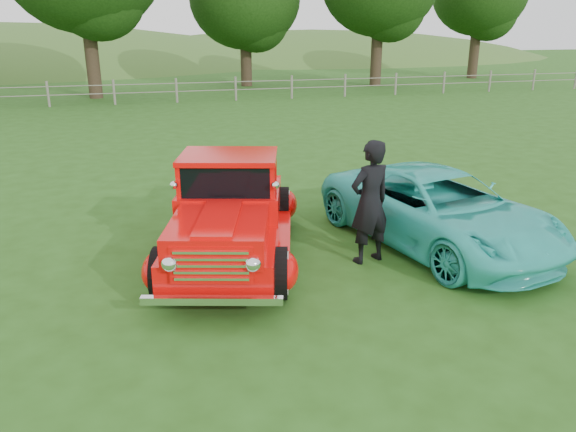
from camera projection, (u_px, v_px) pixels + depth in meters
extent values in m
plane|color=#244B14|center=(310.00, 294.00, 8.19)|extent=(140.00, 140.00, 0.00)
ellipsoid|color=#335A21|center=(311.00, 88.00, 71.02)|extent=(72.00, 52.00, 14.00)
cube|color=slate|center=(177.00, 91.00, 28.06)|extent=(48.00, 0.04, 0.04)
cube|color=slate|center=(176.00, 83.00, 27.93)|extent=(48.00, 0.04, 0.04)
cylinder|color=#2E2117|center=(91.00, 51.00, 29.18)|extent=(0.70, 0.70, 4.84)
cylinder|color=#2E2117|center=(246.00, 56.00, 35.28)|extent=(0.70, 0.70, 3.74)
cylinder|color=#2E2117|center=(377.00, 50.00, 35.39)|extent=(0.70, 0.70, 4.40)
cylinder|color=#2E2117|center=(474.00, 48.00, 40.44)|extent=(0.70, 0.70, 4.18)
cylinder|color=black|center=(162.00, 273.00, 7.96)|extent=(0.44, 0.80, 0.76)
cylinder|color=black|center=(279.00, 273.00, 7.95)|extent=(0.44, 0.80, 0.76)
cylinder|color=black|center=(197.00, 206.00, 10.90)|extent=(0.44, 0.80, 0.76)
cylinder|color=black|center=(283.00, 206.00, 10.88)|extent=(0.44, 0.80, 0.76)
cube|color=red|center=(232.00, 223.00, 9.36)|extent=(2.77, 4.86, 0.44)
ellipsoid|color=red|center=(157.00, 270.00, 7.95)|extent=(0.61, 0.83, 0.54)
ellipsoid|color=red|center=(284.00, 271.00, 7.94)|extent=(0.61, 0.83, 0.54)
ellipsoid|color=red|center=(194.00, 204.00, 10.88)|extent=(0.61, 0.83, 0.54)
ellipsoid|color=red|center=(286.00, 204.00, 10.87)|extent=(0.61, 0.83, 0.54)
cube|color=red|center=(219.00, 234.00, 7.76)|extent=(1.72, 1.90, 0.42)
cube|color=red|center=(230.00, 202.00, 9.13)|extent=(1.91, 1.74, 0.44)
cube|color=black|center=(229.00, 174.00, 8.98)|extent=(1.70, 1.47, 0.50)
cube|color=red|center=(228.00, 156.00, 8.89)|extent=(1.80, 1.59, 0.08)
cube|color=red|center=(238.00, 180.00, 10.52)|extent=(1.67, 2.20, 0.45)
cube|color=white|center=(211.00, 266.00, 7.04)|extent=(1.05, 0.39, 0.50)
cube|color=white|center=(212.00, 300.00, 7.08)|extent=(1.76, 0.59, 0.10)
cube|color=white|center=(244.00, 192.00, 11.70)|extent=(1.67, 0.57, 0.10)
imported|color=#31C7BA|center=(438.00, 209.00, 9.79)|extent=(3.19, 5.13, 1.32)
imported|color=black|center=(370.00, 202.00, 9.00)|extent=(0.84, 0.67, 2.04)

